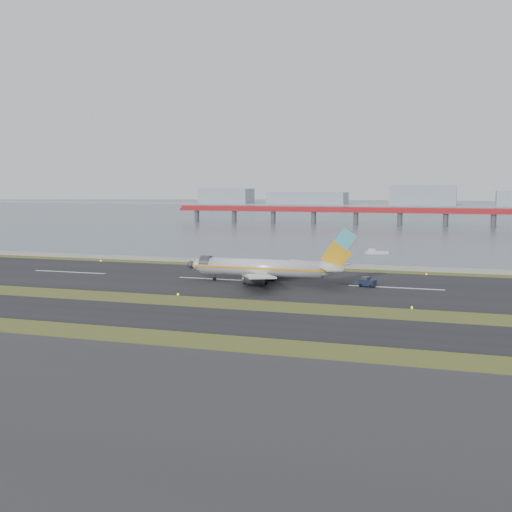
% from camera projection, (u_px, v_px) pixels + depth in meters
% --- Properties ---
extents(ground, '(1000.00, 1000.00, 0.00)m').
position_uv_depth(ground, '(161.00, 302.00, 119.28)').
color(ground, '#3C4B1A').
rests_on(ground, ground).
extents(taxiway_strip, '(1000.00, 18.00, 0.10)m').
position_uv_depth(taxiway_strip, '(129.00, 314.00, 107.93)').
color(taxiway_strip, black).
rests_on(taxiway_strip, ground).
extents(runway_strip, '(1000.00, 45.00, 0.10)m').
position_uv_depth(runway_strip, '(219.00, 279.00, 147.64)').
color(runway_strip, black).
rests_on(runway_strip, ground).
extents(seawall, '(1000.00, 2.50, 1.00)m').
position_uv_depth(seawall, '(259.00, 263.00, 175.96)').
color(seawall, '#979792').
rests_on(seawall, ground).
extents(bay_water, '(1400.00, 800.00, 1.30)m').
position_uv_depth(bay_water, '(399.00, 211.00, 554.21)').
color(bay_water, '#434F60').
rests_on(bay_water, ground).
extents(red_pier, '(260.00, 5.00, 10.20)m').
position_uv_depth(red_pier, '(400.00, 212.00, 348.73)').
color(red_pier, maroon).
rests_on(red_pier, ground).
extents(far_shoreline, '(1400.00, 80.00, 60.50)m').
position_uv_depth(far_shoreline, '(426.00, 200.00, 700.65)').
color(far_shoreline, '#97A2B2').
rests_on(far_shoreline, ground).
extents(airliner, '(38.52, 32.89, 12.80)m').
position_uv_depth(airliner, '(267.00, 268.00, 141.53)').
color(airliner, silver).
rests_on(airliner, ground).
extents(pushback_tug, '(3.84, 2.87, 2.19)m').
position_uv_depth(pushback_tug, '(367.00, 282.00, 136.76)').
color(pushback_tug, '#131D36').
rests_on(pushback_tug, ground).
extents(workboat_near, '(7.68, 4.46, 1.78)m').
position_uv_depth(workboat_near, '(376.00, 252.00, 202.79)').
color(workboat_near, silver).
rests_on(workboat_near, ground).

